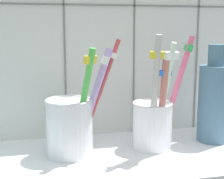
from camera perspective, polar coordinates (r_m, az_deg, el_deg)
The scene contains 5 objects.
counter_slab at distance 55.10cm, azimuth 0.44°, elevation -11.88°, with size 64.00×22.00×2.00cm, color silver.
tile_wall_back at distance 62.70cm, azimuth -2.23°, elevation 10.95°, with size 64.00×2.20×45.00cm.
toothbrush_cup_left at distance 53.57cm, azimuth -6.84°, elevation -5.72°, with size 11.95×7.52×18.18cm.
toothbrush_cup_right at distance 56.53cm, azimuth 7.11°, elevation -4.99°, with size 11.06×8.27×18.92cm.
ceramic_vase at distance 61.98cm, azimuth 16.85°, elevation -1.77°, with size 5.62×5.62×17.05cm.
Camera 1 is at (-12.36, -49.47, 21.88)cm, focal length 54.34 mm.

